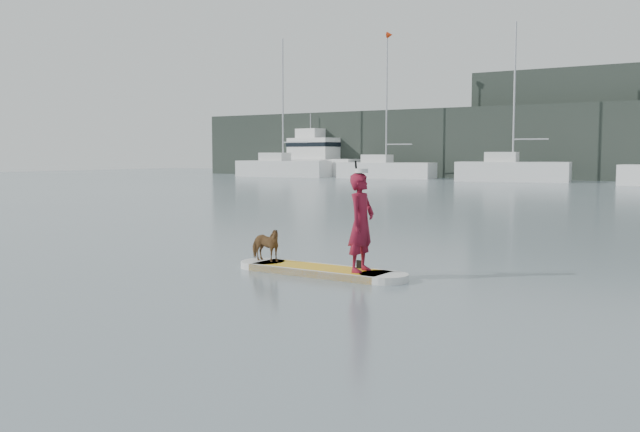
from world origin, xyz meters
The scene contains 11 objects.
ground centered at (0.00, 0.00, 0.00)m, with size 140.00×140.00×0.00m, color slate.
paddleboard centered at (-0.55, 3.05, 0.06)m, with size 3.30×0.83×0.12m.
paddler centered at (0.27, 3.04, 0.93)m, with size 0.59×0.39×1.63m, color maroon.
white_cap centered at (0.27, 3.04, 1.78)m, with size 0.22×0.22×0.07m, color silver.
dog centered at (-1.75, 3.06, 0.42)m, with size 0.33×0.72×0.61m, color brown.
paddle centered at (0.08, 3.31, 0.80)m, with size 0.10×0.30×2.00m.
sailboat_a centered at (-32.32, 45.27, 0.86)m, with size 8.80×3.87×12.35m.
sailboat_b centered at (-22.52, 46.70, 0.85)m, with size 8.44×3.28×12.24m.
sailboat_c centered at (-11.20, 45.51, 0.87)m, with size 8.55×4.08×11.78m.
motor_yacht_b centered at (-31.10, 49.31, 1.65)m, with size 9.24×4.20×5.89m.
shore_building_west centered at (-10.00, 54.00, 4.50)m, with size 14.00×4.00×9.00m, color black.
Camera 1 is at (6.07, -7.06, 2.05)m, focal length 40.00 mm.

